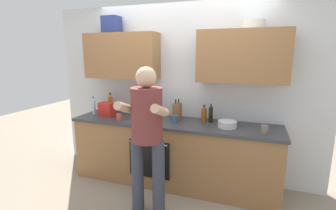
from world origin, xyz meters
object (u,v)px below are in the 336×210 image
Objects in this scene: bottle_vinegar at (134,110)px; potted_herb at (146,108)px; bottle_juice at (110,104)px; bottle_soy at (211,114)px; cup_ceramic at (119,117)px; bottle_syrup at (204,115)px; person_standing at (147,130)px; cup_tea at (175,119)px; knife_block at (177,111)px; bottle_water at (94,107)px; mixing_bowl at (227,124)px; grocery_bag_crisps at (107,109)px; cup_stoneware at (264,130)px.

bottle_vinegar reaches higher than potted_herb.
bottle_vinegar is 0.63m from bottle_juice.
bottle_vinegar is 1.31× the size of bottle_soy.
bottle_vinegar is 1.05m from bottle_soy.
cup_ceramic is (0.35, -0.35, -0.09)m from bottle_juice.
cup_ceramic is at bearing -164.22° from bottle_syrup.
person_standing is 16.82× the size of cup_tea.
knife_block is at bearing -3.13° from bottle_juice.
cup_tea is at bearing -11.51° from bottle_juice.
bottle_water reaches higher than cup_tea.
bottle_water reaches higher than mixing_bowl.
cup_tea is 1.06m from grocery_bag_crisps.
person_standing reaches higher than bottle_vinegar.
person_standing is at bearing -153.85° from cup_stoneware.
bottle_soy is 3.01× the size of cup_ceramic.
person_standing is at bearing -116.71° from bottle_syrup.
knife_block is 1.05m from grocery_bag_crisps.
bottle_soy reaches higher than mixing_bowl.
bottle_syrup reaches higher than cup_tea.
person_standing is 7.19× the size of mixing_bowl.
potted_herb is (-0.80, -0.16, 0.07)m from bottle_syrup.
bottle_vinegar reaches higher than knife_block.
bottle_water is 0.54m from cup_ceramic.
person_standing is 0.89m from cup_ceramic.
potted_herb is (-0.89, -0.14, 0.06)m from bottle_soy.
knife_block reaches higher than cup_ceramic.
bottle_syrup is (0.45, 0.89, 0.00)m from person_standing.
cup_ceramic is at bearing -26.70° from grocery_bag_crisps.
bottle_juice is 1.22× the size of bottle_soy.
knife_block is (0.56, 0.23, -0.03)m from bottle_vinegar.
mixing_bowl is 0.80× the size of knife_block.
mixing_bowl is at bearing 42.36° from person_standing.
bottle_water is 1.30m from cup_tea.
bottle_juice is at bearing 168.49° from cup_tea.
bottle_water reaches higher than bottle_syrup.
knife_block is at bearing 167.96° from mixing_bowl.
bottle_vinegar is 0.59m from cup_tea.
bottle_water is 3.26× the size of cup_ceramic.
person_standing is 1.00m from bottle_syrup.
knife_block is at bearing 84.97° from person_standing.
bottle_water is at bearing 178.92° from grocery_bag_crisps.
bottle_juice is 1.58m from bottle_soy.
mixing_bowl is at bearing -0.22° from bottle_water.
potted_herb is (-1.56, 0.14, 0.11)m from cup_stoneware.
knife_block reaches higher than bottle_water.
cup_tea is at bearing 174.98° from cup_stoneware.
bottle_syrup is at bearing 4.70° from knife_block.
cup_ceramic is 0.36× the size of grocery_bag_crisps.
bottle_vinegar reaches higher than mixing_bowl.
bottle_soy is 0.47m from knife_block.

